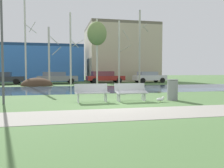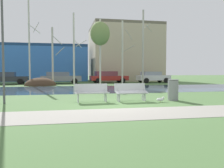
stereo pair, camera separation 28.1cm
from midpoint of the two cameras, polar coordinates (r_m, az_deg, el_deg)
The scene contains 21 objects.
ground_plane at distance 20.09m, azimuth -4.51°, elevation -1.06°, with size 120.00×120.00×0.00m, color #4C703D.
paved_path_strip at distance 8.15m, azimuth 5.39°, elevation -7.23°, with size 60.00×2.28×0.01m, color gray.
river_band at distance 19.29m, azimuth -4.24°, elevation -1.22°, with size 80.00×8.25×0.01m, color #2D475B.
soil_mound at distance 25.01m, azimuth -16.82°, elevation -0.36°, with size 3.18×2.94×1.64m, color #423021.
bench_left at distance 11.10m, azimuth -4.28°, elevation -2.03°, with size 1.63×0.66×0.87m.
bench_right at distance 11.49m, azimuth 5.38°, elevation -1.86°, with size 1.63×0.66×0.87m.
trash_bin at distance 12.15m, azimuth 15.39°, elevation -1.32°, with size 0.55×0.55×1.06m.
seagull at distance 11.35m, azimuth 12.52°, elevation -3.71°, with size 0.44×0.16×0.26m.
streetlamp at distance 11.77m, azimuth -24.73°, elevation 15.79°, with size 0.32×0.32×6.29m.
birch_far_left at distance 26.94m, azimuth -19.30°, elevation 9.95°, with size 1.29×2.26×9.36m.
birch_left at distance 26.29m, azimuth -13.99°, elevation 6.80°, with size 1.40×2.34×6.24m.
birch_center_left at distance 25.80m, azimuth -8.96°, elevation 8.53°, with size 1.47×2.23×7.76m.
birch_center at distance 25.98m, azimuth -2.61°, elevation 12.17°, with size 2.14×2.14×7.16m.
birch_center_right at distance 27.35m, azimuth 2.96°, elevation 7.88°, with size 1.51×2.58×7.32m.
birch_right at distance 27.48m, azimuth 7.95°, elevation 9.12°, with size 1.16×1.88×8.52m.
parked_van_nearest_dark at distance 28.97m, azimuth -24.45°, elevation 1.43°, with size 4.87×2.35×1.39m.
parked_sedan_second_grey at distance 28.46m, azimuth -12.32°, elevation 1.62°, with size 4.79×2.29×1.39m.
parked_hatch_third_red at distance 29.52m, azimuth -0.72°, elevation 1.79°, with size 4.88×2.25×1.47m.
parked_wagon_fourth_white at distance 30.22m, azimuth 10.22°, elevation 1.75°, with size 4.22×2.23×1.42m.
building_blue_store at distance 37.35m, azimuth -18.83°, elevation 4.88°, with size 16.42×6.09×5.41m.
building_beige_block at distance 36.99m, azimuth 3.08°, elevation 7.44°, with size 10.09×9.54×8.49m.
Camera 2 is at (-2.14, -9.93, 1.47)m, focal length 37.29 mm.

